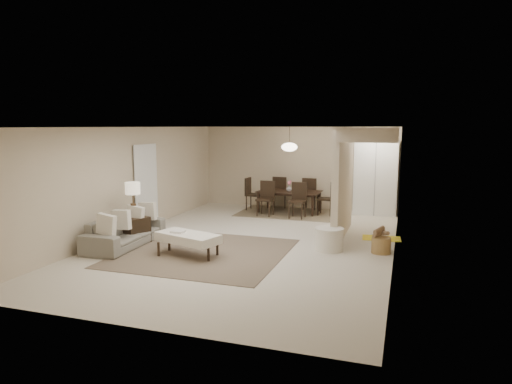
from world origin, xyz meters
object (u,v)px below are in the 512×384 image
(wicker_basket, at_px, (381,245))
(round_pouf, at_px, (329,239))
(dining_table, at_px, (289,202))
(pantry_cabinet, at_px, (376,178))
(side_table, at_px, (134,230))
(sofa, at_px, (125,231))
(ottoman_bench, at_px, (188,238))

(wicker_basket, bearing_deg, round_pouf, -174.42)
(round_pouf, xyz_separation_m, dining_table, (-1.79, 3.72, 0.09))
(pantry_cabinet, height_order, side_table, pantry_cabinet)
(sofa, distance_m, wicker_basket, 5.32)
(pantry_cabinet, relative_size, wicker_basket, 5.52)
(sofa, relative_size, wicker_basket, 5.52)
(sofa, xyz_separation_m, round_pouf, (4.18, 1.00, -0.08))
(pantry_cabinet, xyz_separation_m, round_pouf, (-0.62, -4.25, -0.82))
(ottoman_bench, bearing_deg, dining_table, 98.31)
(pantry_cabinet, height_order, wicker_basket, pantry_cabinet)
(sofa, height_order, ottoman_bench, sofa)
(ottoman_bench, xyz_separation_m, round_pouf, (2.55, 1.30, -0.14))
(pantry_cabinet, xyz_separation_m, dining_table, (-2.41, -0.53, -0.73))
(ottoman_bench, relative_size, wicker_basket, 3.64)
(pantry_cabinet, bearing_deg, round_pouf, -98.34)
(pantry_cabinet, xyz_separation_m, sofa, (-4.80, -5.25, -0.74))
(sofa, xyz_separation_m, ottoman_bench, (1.63, -0.30, 0.06))
(side_table, xyz_separation_m, round_pouf, (4.13, 0.73, -0.06))
(pantry_cabinet, relative_size, round_pouf, 3.55)
(round_pouf, bearing_deg, wicker_basket, 5.58)
(wicker_basket, bearing_deg, side_table, -170.85)
(round_pouf, xyz_separation_m, wicker_basket, (1.02, 0.10, -0.07))
(pantry_cabinet, bearing_deg, side_table, -133.65)
(dining_table, bearing_deg, round_pouf, -61.27)
(ottoman_bench, distance_m, round_pouf, 2.87)
(pantry_cabinet, relative_size, ottoman_bench, 1.52)
(pantry_cabinet, height_order, sofa, pantry_cabinet)
(dining_table, bearing_deg, ottoman_bench, -95.57)
(wicker_basket, height_order, dining_table, dining_table)
(ottoman_bench, xyz_separation_m, side_table, (-1.58, 0.57, -0.08))
(pantry_cabinet, distance_m, dining_table, 2.58)
(ottoman_bench, relative_size, side_table, 2.43)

